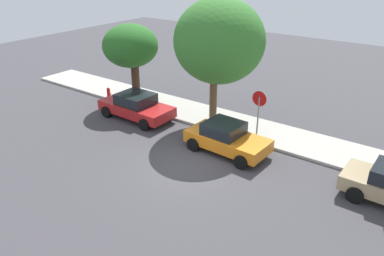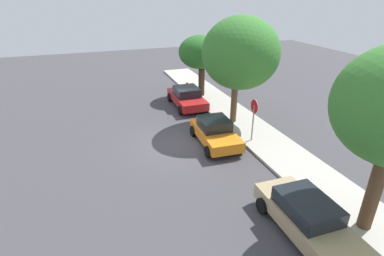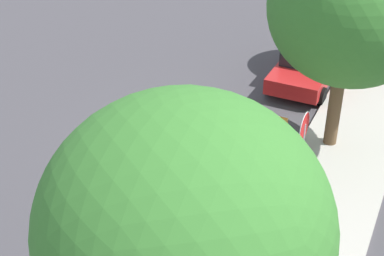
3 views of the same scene
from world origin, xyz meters
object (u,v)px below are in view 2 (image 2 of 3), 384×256
object	(u,v)px
street_tree_far	(241,53)
fire_hydrant	(187,86)
parked_car_orange	(215,132)
street_tree_near_corner	(200,53)
stop_sign	(254,113)
parked_car_red	(187,97)
parked_car_tan	(308,218)

from	to	relation	value
street_tree_far	fire_hydrant	distance (m)	8.80
parked_car_orange	street_tree_near_corner	size ratio (longest dim) A/B	0.82
street_tree_near_corner	stop_sign	bearing A→B (deg)	-0.80
parked_car_red	parked_car_tan	size ratio (longest dim) A/B	0.98
parked_car_orange	fire_hydrant	bearing A→B (deg)	170.12
parked_car_tan	fire_hydrant	bearing A→B (deg)	175.11
stop_sign	street_tree_near_corner	xyz separation A→B (m)	(-8.51, 0.12, 1.73)
parked_car_orange	parked_car_red	world-z (taller)	parked_car_red
stop_sign	fire_hydrant	distance (m)	10.43
stop_sign	parked_car_red	distance (m)	6.94
parked_car_tan	fire_hydrant	world-z (taller)	parked_car_tan
parked_car_orange	fire_hydrant	distance (m)	9.92
parked_car_orange	fire_hydrant	size ratio (longest dim) A/B	5.51
street_tree_near_corner	street_tree_far	bearing A→B (deg)	2.40
parked_car_tan	street_tree_far	size ratio (longest dim) A/B	0.67
parked_car_red	street_tree_far	distance (m)	5.90
stop_sign	parked_car_tan	xyz separation A→B (m)	(6.84, -1.78, -1.04)
street_tree_near_corner	fire_hydrant	world-z (taller)	street_tree_near_corner
parked_car_tan	fire_hydrant	distance (m)	17.24
parked_car_orange	street_tree_far	distance (m)	4.90
parked_car_orange	fire_hydrant	world-z (taller)	parked_car_orange
parked_car_red	parked_car_orange	bearing A→B (deg)	-4.09
street_tree_near_corner	street_tree_far	size ratio (longest dim) A/B	0.72
parked_car_tan	street_tree_far	world-z (taller)	street_tree_far
parked_car_tan	street_tree_far	xyz separation A→B (m)	(-9.42, 2.15, 3.76)
parked_car_tan	fire_hydrant	xyz separation A→B (m)	(-17.17, 1.47, -0.37)
parked_car_orange	stop_sign	bearing A→B (deg)	74.51
parked_car_orange	street_tree_near_corner	xyz separation A→B (m)	(-7.96, 2.13, 2.78)
parked_car_tan	street_tree_near_corner	size ratio (longest dim) A/B	0.92
stop_sign	street_tree_near_corner	size ratio (longest dim) A/B	0.53
parked_car_orange	street_tree_far	bearing A→B (deg)	130.36
stop_sign	street_tree_near_corner	bearing A→B (deg)	179.20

